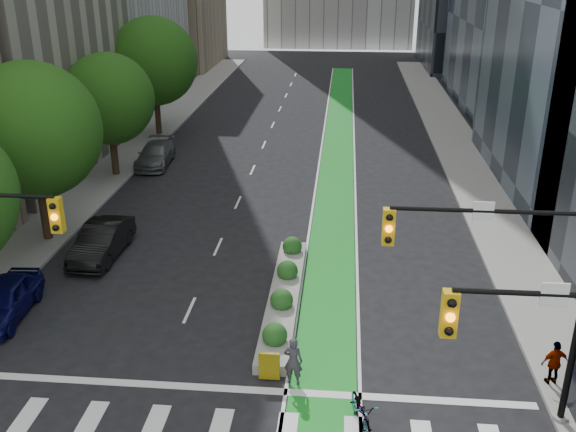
% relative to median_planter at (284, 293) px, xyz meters
% --- Properties ---
extents(ground, '(160.00, 160.00, 0.00)m').
position_rel_median_planter_xyz_m(ground, '(-1.20, -7.04, -0.37)').
color(ground, black).
rests_on(ground, ground).
extents(sidewalk_left, '(3.60, 90.00, 0.15)m').
position_rel_median_planter_xyz_m(sidewalk_left, '(-13.00, 17.96, -0.30)').
color(sidewalk_left, gray).
rests_on(sidewalk_left, ground).
extents(sidewalk_right, '(3.60, 90.00, 0.15)m').
position_rel_median_planter_xyz_m(sidewalk_right, '(10.60, 17.96, -0.30)').
color(sidewalk_right, gray).
rests_on(sidewalk_right, ground).
extents(bike_lane_paint, '(2.20, 70.00, 0.01)m').
position_rel_median_planter_xyz_m(bike_lane_paint, '(1.80, 22.96, -0.37)').
color(bike_lane_paint, '#198E25').
rests_on(bike_lane_paint, ground).
extents(tree_mid, '(6.40, 6.40, 8.78)m').
position_rel_median_planter_xyz_m(tree_mid, '(-12.20, 4.96, 5.20)').
color(tree_mid, black).
rests_on(tree_mid, ground).
extents(tree_midfar, '(5.60, 5.60, 7.76)m').
position_rel_median_planter_xyz_m(tree_midfar, '(-12.20, 14.96, 4.57)').
color(tree_midfar, black).
rests_on(tree_midfar, ground).
extents(tree_far, '(6.60, 6.60, 9.00)m').
position_rel_median_planter_xyz_m(tree_far, '(-12.20, 24.96, 5.32)').
color(tree_far, black).
rests_on(tree_far, ground).
extents(signal_right, '(5.82, 0.51, 7.20)m').
position_rel_median_planter_xyz_m(signal_right, '(7.47, -6.57, 4.43)').
color(signal_right, black).
rests_on(signal_right, ground).
extents(median_planter, '(1.20, 10.26, 1.10)m').
position_rel_median_planter_xyz_m(median_planter, '(0.00, 0.00, 0.00)').
color(median_planter, gray).
rests_on(median_planter, ground).
extents(bicycle, '(1.16, 2.06, 1.03)m').
position_rel_median_planter_xyz_m(bicycle, '(3.00, -7.18, 0.14)').
color(bicycle, gray).
rests_on(bicycle, ground).
extents(cyclist, '(0.68, 0.49, 1.73)m').
position_rel_median_planter_xyz_m(cyclist, '(0.80, -5.33, 0.49)').
color(cyclist, '#37313B').
rests_on(cyclist, ground).
extents(parked_car_left_near, '(2.05, 4.51, 1.50)m').
position_rel_median_planter_xyz_m(parked_car_left_near, '(-10.70, -2.14, 0.38)').
color(parked_car_left_near, '#0B0C47').
rests_on(parked_car_left_near, ground).
extents(parked_car_left_mid, '(1.76, 4.82, 1.58)m').
position_rel_median_planter_xyz_m(parked_car_left_mid, '(-8.85, 3.44, 0.42)').
color(parked_car_left_mid, black).
rests_on(parked_car_left_mid, ground).
extents(parked_car_left_far, '(2.37, 5.15, 1.46)m').
position_rel_median_planter_xyz_m(parked_car_left_far, '(-10.32, 17.44, 0.36)').
color(parked_car_left_far, '#55575A').
rests_on(parked_car_left_far, ground).
extents(pedestrian_far, '(0.97, 0.57, 1.56)m').
position_rel_median_planter_xyz_m(pedestrian_far, '(9.24, -4.77, 0.56)').
color(pedestrian_far, gray).
rests_on(pedestrian_far, sidewalk_right).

